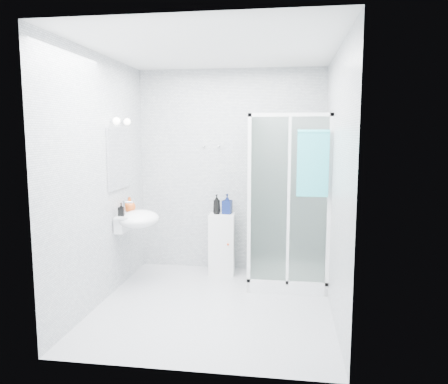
% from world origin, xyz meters
% --- Properties ---
extents(room, '(2.40, 2.60, 2.60)m').
position_xyz_m(room, '(0.00, 0.00, 1.30)').
color(room, silver).
rests_on(room, ground).
extents(shower_enclosure, '(0.90, 0.95, 2.00)m').
position_xyz_m(shower_enclosure, '(0.67, 0.77, 0.45)').
color(shower_enclosure, white).
rests_on(shower_enclosure, ground).
extents(wall_basin, '(0.46, 0.56, 0.35)m').
position_xyz_m(wall_basin, '(-0.99, 0.45, 0.80)').
color(wall_basin, white).
rests_on(wall_basin, ground).
extents(mirror, '(0.02, 0.60, 0.70)m').
position_xyz_m(mirror, '(-1.19, 0.45, 1.50)').
color(mirror, white).
rests_on(mirror, room).
extents(vanity_lights, '(0.10, 0.40, 0.08)m').
position_xyz_m(vanity_lights, '(-1.14, 0.45, 1.92)').
color(vanity_lights, silver).
rests_on(vanity_lights, room).
extents(wall_hooks, '(0.23, 0.06, 0.03)m').
position_xyz_m(wall_hooks, '(-0.25, 1.26, 1.62)').
color(wall_hooks, silver).
rests_on(wall_hooks, room).
extents(storage_cabinet, '(0.33, 0.35, 0.77)m').
position_xyz_m(storage_cabinet, '(-0.08, 1.05, 0.38)').
color(storage_cabinet, white).
rests_on(storage_cabinet, ground).
extents(hand_towel, '(0.33, 0.05, 0.71)m').
position_xyz_m(hand_towel, '(0.99, 0.36, 1.49)').
color(hand_towel, '#32B3BD').
rests_on(hand_towel, shower_enclosure).
extents(shampoo_bottle_a, '(0.11, 0.11, 0.25)m').
position_xyz_m(shampoo_bottle_a, '(-0.15, 1.07, 0.89)').
color(shampoo_bottle_a, black).
rests_on(shampoo_bottle_a, storage_cabinet).
extents(shampoo_bottle_b, '(0.13, 0.13, 0.26)m').
position_xyz_m(shampoo_bottle_b, '(-0.02, 1.11, 0.90)').
color(shampoo_bottle_b, '#0C184B').
rests_on(shampoo_bottle_b, storage_cabinet).
extents(soap_dispenser_orange, '(0.18, 0.18, 0.18)m').
position_xyz_m(soap_dispenser_orange, '(-1.11, 0.56, 0.95)').
color(soap_dispenser_orange, '#C14C16').
rests_on(soap_dispenser_orange, wall_basin).
extents(soap_dispenser_black, '(0.08, 0.08, 0.15)m').
position_xyz_m(soap_dispenser_black, '(-1.11, 0.30, 0.94)').
color(soap_dispenser_black, black).
rests_on(soap_dispenser_black, wall_basin).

